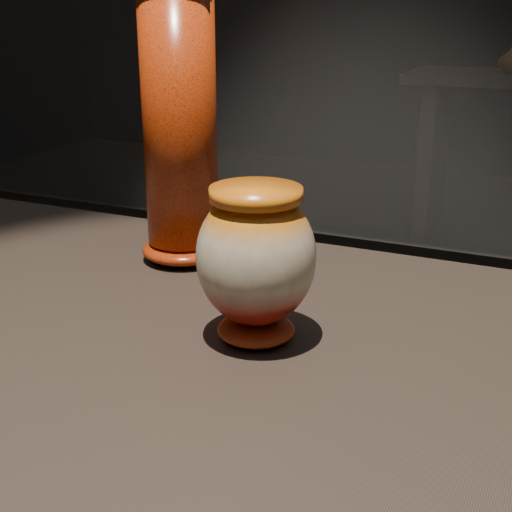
% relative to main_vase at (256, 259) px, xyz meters
% --- Properties ---
extents(main_vase, '(0.16, 0.16, 0.17)m').
position_rel_main_vase_xyz_m(main_vase, '(0.00, 0.00, 0.00)').
color(main_vase, maroon).
rests_on(main_vase, display_plinth).
extents(tall_vase, '(0.15, 0.15, 0.38)m').
position_rel_main_vase_xyz_m(tall_vase, '(-0.20, 0.19, 0.09)').
color(tall_vase, '#B8450C').
rests_on(tall_vase, display_plinth).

